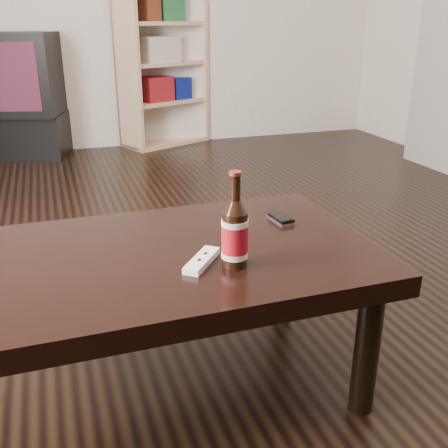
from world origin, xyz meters
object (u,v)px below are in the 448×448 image
object	(u,v)px
tv	(4,74)
bookshelf	(160,60)
remote	(202,260)
phone	(281,219)
beer_bottle	(235,234)
coffee_table	(157,272)
tv_stand	(13,135)

from	to	relation	value
tv	bookshelf	world-z (taller)	bookshelf
remote	phone	bearing A→B (deg)	72.72
tv	phone	bearing A→B (deg)	-56.70
beer_bottle	phone	distance (m)	0.38
coffee_table	phone	xyz separation A→B (m)	(0.44, 0.12, 0.07)
tv	phone	distance (m)	3.38
coffee_table	beer_bottle	distance (m)	0.28
tv_stand	phone	world-z (taller)	phone
bookshelf	coffee_table	size ratio (longest dim) A/B	1.15
remote	tv_stand	bearing A→B (deg)	139.32
tv_stand	beer_bottle	size ratio (longest dim) A/B	3.34
tv	phone	xyz separation A→B (m)	(0.98, -3.22, -0.20)
phone	tv	bearing A→B (deg)	101.03
bookshelf	remote	world-z (taller)	bookshelf
coffee_table	phone	distance (m)	0.46
tv_stand	remote	bearing A→B (deg)	-63.04
beer_bottle	remote	bearing A→B (deg)	153.72
tv	coffee_table	bearing A→B (deg)	-64.42
bookshelf	phone	world-z (taller)	bookshelf
bookshelf	phone	bearing A→B (deg)	-119.78
tv_stand	remote	xyz separation A→B (m)	(0.64, -3.45, 0.30)
tv_stand	tv	bearing A→B (deg)	-90.00
tv_stand	tv	size ratio (longest dim) A/B	0.90
bookshelf	beer_bottle	size ratio (longest dim) A/B	5.48
beer_bottle	coffee_table	bearing A→B (deg)	141.35
tv	beer_bottle	distance (m)	3.57
coffee_table	beer_bottle	xyz separation A→B (m)	(0.18, -0.15, 0.15)
tv_stand	tv	distance (m)	0.49
coffee_table	phone	world-z (taller)	phone
bookshelf	beer_bottle	distance (m)	3.61
tv	beer_bottle	size ratio (longest dim) A/B	3.71
tv	bookshelf	distance (m)	1.29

